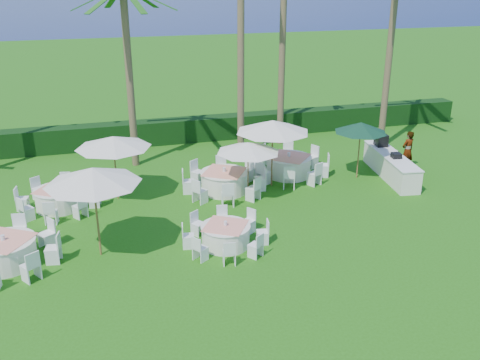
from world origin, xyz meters
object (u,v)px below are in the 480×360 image
object	(u,v)px
umbrella_a	(93,176)
umbrella_c	(113,142)
staff_person	(408,150)
banquet_table_f	(289,165)
banquet_table_e	(224,181)
umbrella_b	(248,147)
umbrella_green	(361,127)
banquet_table_b	(226,235)
buffet_table	(390,164)
banquet_table_d	(59,198)
umbrella_d	(273,126)
banquet_table_a	(5,252)

from	to	relation	value
umbrella_a	umbrella_c	world-z (taller)	umbrella_a
staff_person	banquet_table_f	bearing A→B (deg)	-22.76
banquet_table_e	umbrella_b	bearing A→B (deg)	-49.00
umbrella_a	umbrella_green	distance (m)	11.56
banquet_table_b	banquet_table_f	xyz separation A→B (m)	(4.23, 5.40, 0.08)
umbrella_c	staff_person	distance (m)	12.73
umbrella_green	buffet_table	size ratio (longest dim) A/B	0.56
umbrella_a	banquet_table_d	bearing A→B (deg)	108.17
banquet_table_e	umbrella_d	world-z (taller)	umbrella_d
banquet_table_f	staff_person	bearing A→B (deg)	-8.06
banquet_table_b	banquet_table_d	world-z (taller)	banquet_table_d
buffet_table	umbrella_d	bearing A→B (deg)	175.45
umbrella_c	umbrella_green	size ratio (longest dim) A/B	1.17
umbrella_d	staff_person	world-z (taller)	umbrella_d
umbrella_b	umbrella_d	size ratio (longest dim) A/B	0.82
umbrella_green	buffet_table	bearing A→B (deg)	-9.48
umbrella_d	buffet_table	size ratio (longest dim) A/B	0.69
banquet_table_d	umbrella_green	world-z (taller)	umbrella_green
banquet_table_f	umbrella_c	world-z (taller)	umbrella_c
umbrella_b	staff_person	distance (m)	7.88
banquet_table_b	umbrella_green	xyz separation A→B (m)	(6.97, 4.32, 1.87)
banquet_table_a	umbrella_d	bearing A→B (deg)	21.24
banquet_table_f	umbrella_c	size ratio (longest dim) A/B	1.19
umbrella_b	buffet_table	world-z (taller)	umbrella_b
umbrella_green	staff_person	xyz separation A→B (m)	(2.60, 0.32, -1.35)
umbrella_c	umbrella_d	size ratio (longest dim) A/B	0.95
umbrella_d	umbrella_a	bearing A→B (deg)	-150.41
umbrella_c	umbrella_d	distance (m)	6.24
umbrella_b	banquet_table_f	bearing A→B (deg)	37.25
banquet_table_d	umbrella_c	world-z (taller)	umbrella_c
umbrella_c	banquet_table_d	bearing A→B (deg)	-172.38
banquet_table_b	umbrella_green	size ratio (longest dim) A/B	1.15
umbrella_d	banquet_table_b	bearing A→B (deg)	-124.94
umbrella_green	staff_person	size ratio (longest dim) A/B	1.39
banquet_table_b	umbrella_d	size ratio (longest dim) A/B	0.94
banquet_table_b	staff_person	world-z (taller)	staff_person
banquet_table_a	banquet_table_d	xyz separation A→B (m)	(1.43, 3.88, -0.03)
umbrella_c	buffet_table	world-z (taller)	umbrella_c
banquet_table_d	banquet_table_e	size ratio (longest dim) A/B	0.90
banquet_table_e	buffet_table	size ratio (longest dim) A/B	0.77
banquet_table_f	umbrella_a	bearing A→B (deg)	-148.94
buffet_table	staff_person	size ratio (longest dim) A/B	2.48
umbrella_d	staff_person	distance (m)	6.63
banquet_table_b	buffet_table	world-z (taller)	buffet_table
staff_person	umbrella_c	bearing A→B (deg)	-15.61
banquet_table_e	umbrella_green	distance (m)	6.13
staff_person	banquet_table_a	bearing A→B (deg)	-0.99
banquet_table_d	umbrella_b	distance (m)	7.36
umbrella_a	umbrella_green	world-z (taller)	umbrella_a
banquet_table_b	banquet_table_e	distance (m)	4.56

